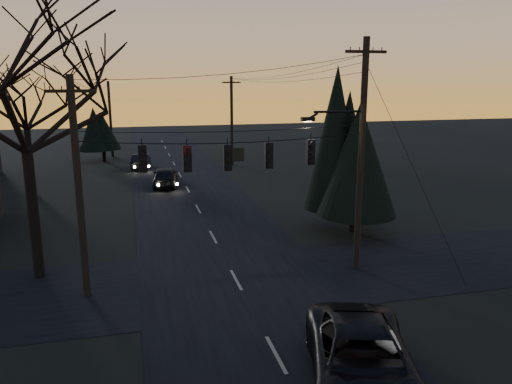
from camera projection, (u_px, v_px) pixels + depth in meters
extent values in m
cube|color=black|center=(203.00, 217.00, 30.55)|extent=(8.00, 120.00, 0.02)
cube|color=black|center=(236.00, 280.00, 21.10)|extent=(60.00, 7.00, 0.02)
cylinder|color=black|center=(228.00, 137.00, 19.67)|extent=(11.50, 0.04, 0.04)
cylinder|color=black|center=(34.00, 217.00, 20.85)|extent=(0.44, 0.44, 5.39)
cylinder|color=black|center=(353.00, 217.00, 27.63)|extent=(0.36, 0.36, 1.60)
cone|color=black|center=(356.00, 149.00, 26.77)|extent=(4.27, 4.27, 6.88)
cylinder|color=black|center=(30.00, 162.00, 36.22)|extent=(0.44, 0.44, 4.73)
cylinder|color=black|center=(104.00, 154.00, 50.70)|extent=(0.36, 0.36, 1.60)
cone|color=black|center=(102.00, 129.00, 50.13)|extent=(3.56, 3.56, 4.26)
imported|color=black|center=(362.00, 361.00, 13.57)|extent=(4.46, 6.63, 1.69)
imported|color=black|center=(165.00, 177.00, 39.10)|extent=(2.34, 4.74, 1.55)
imported|color=black|center=(141.00, 161.00, 46.73)|extent=(1.95, 4.34, 1.38)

